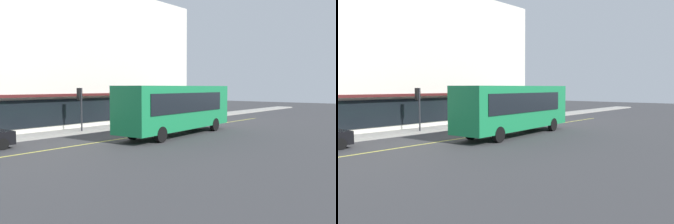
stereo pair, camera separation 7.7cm
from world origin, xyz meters
The scene contains 7 objects.
ground centered at (0.00, 0.00, 0.00)m, with size 120.00×120.00×0.00m, color #38383A.
sidewalk centered at (0.00, 5.16, 0.07)m, with size 80.00×2.48×0.15m, color #9E9B93.
lane_centre_stripe centered at (0.00, 0.00, 0.00)m, with size 36.00×0.16×0.01m, color #D8D14C.
storefront_building centered at (0.60, 12.11, 6.00)m, with size 26.62×12.03×12.00m.
bus centered at (1.90, -1.67, 1.99)m, with size 11.28×3.30×3.50m.
traffic_light centered at (-1.89, 4.56, 2.53)m, with size 0.30×0.52×3.20m.
pedestrian_at_corner centered at (10.27, 4.57, 1.14)m, with size 0.34×0.34×1.66m.
Camera 2 is at (-17.79, -17.09, 3.42)m, focal length 37.57 mm.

